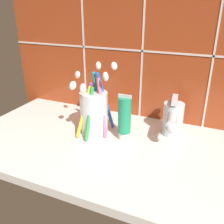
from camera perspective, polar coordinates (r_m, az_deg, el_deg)
name	(u,v)px	position (r cm, az deg, el deg)	size (l,w,h in cm)	color
sink_counter	(109,147)	(63.10, -0.70, -7.98)	(74.46, 38.83, 2.00)	silver
tile_wall_backsplash	(138,24)	(72.29, 5.95, 19.31)	(84.46, 1.72, 57.51)	#933819
toothbrush_cup	(94,111)	(64.95, -4.13, 0.23)	(12.92, 12.58, 18.78)	silver
toothpaste_tube	(124,118)	(61.93, 2.86, -1.37)	(3.40, 3.24, 12.08)	white
sink_faucet	(173,118)	(65.82, 13.72, -1.43)	(5.29, 12.97, 10.25)	silver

